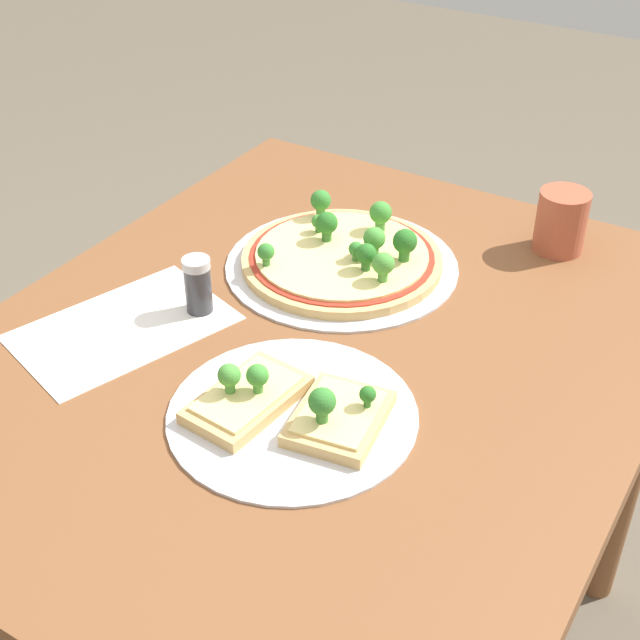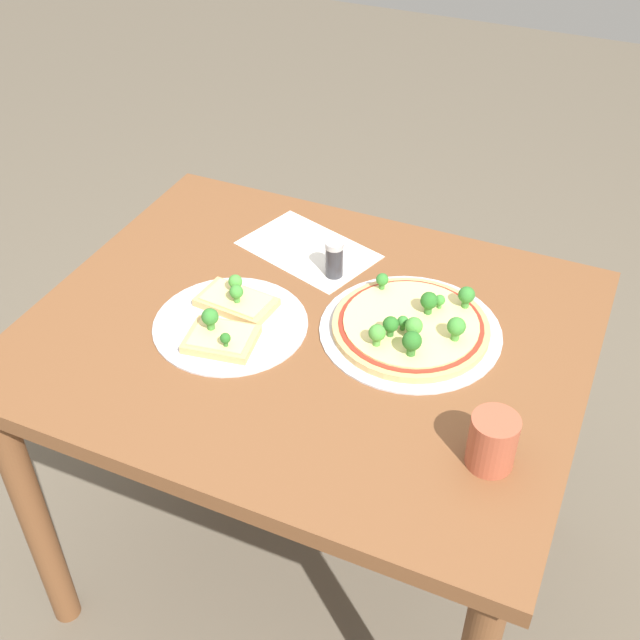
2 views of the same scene
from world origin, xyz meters
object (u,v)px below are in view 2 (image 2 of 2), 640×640
at_px(condiment_shaker, 334,259).
at_px(pizza_tray_slice, 229,320).
at_px(pizza_tray_whole, 412,326).
at_px(drinking_cup, 492,441).
at_px(dining_table, 308,369).

bearing_deg(condiment_shaker, pizza_tray_slice, -117.65).
bearing_deg(pizza_tray_whole, condiment_shaker, 151.94).
bearing_deg(pizza_tray_whole, drinking_cup, -49.69).
bearing_deg(dining_table, condiment_shaker, 96.39).
bearing_deg(drinking_cup, pizza_tray_whole, 130.31).
xyz_separation_m(pizza_tray_whole, pizza_tray_slice, (-0.33, -0.12, -0.00)).
relative_size(dining_table, drinking_cup, 10.97).
xyz_separation_m(drinking_cup, condiment_shaker, (-0.42, 0.36, -0.01)).
bearing_deg(dining_table, pizza_tray_whole, 19.27).
height_order(drinking_cup, condiment_shaker, drinking_cup).
bearing_deg(condiment_shaker, pizza_tray_whole, -28.06).
xyz_separation_m(pizza_tray_whole, condiment_shaker, (-0.21, 0.11, 0.03)).
relative_size(pizza_tray_whole, condiment_shaker, 4.21).
xyz_separation_m(pizza_tray_slice, drinking_cup, (0.54, -0.13, 0.04)).
distance_m(drinking_cup, condiment_shaker, 0.56).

